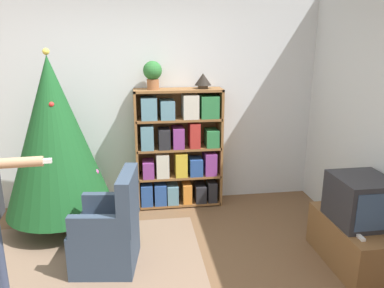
# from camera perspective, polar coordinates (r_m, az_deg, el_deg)

# --- Properties ---
(wall_back) EXTENTS (8.00, 0.10, 2.60)m
(wall_back) POSITION_cam_1_polar(r_m,az_deg,el_deg) (4.71, -10.24, 6.27)
(wall_back) COLOR silver
(wall_back) RESTS_ON ground_plane
(area_rug) EXTENTS (2.61, 2.17, 0.01)m
(area_rug) POSITION_cam_1_polar(r_m,az_deg,el_deg) (3.66, -19.64, -19.43)
(area_rug) COLOR #7F6651
(area_rug) RESTS_ON ground_plane
(bookshelf) EXTENTS (1.06, 0.30, 1.48)m
(bookshelf) POSITION_cam_1_polar(r_m,az_deg,el_deg) (4.63, -2.04, -0.83)
(bookshelf) COLOR brown
(bookshelf) RESTS_ON ground_plane
(tv_stand) EXTENTS (0.50, 0.94, 0.44)m
(tv_stand) POSITION_cam_1_polar(r_m,az_deg,el_deg) (3.93, 23.56, -13.59)
(tv_stand) COLOR brown
(tv_stand) RESTS_ON ground_plane
(television) EXTENTS (0.48, 0.52, 0.43)m
(television) POSITION_cam_1_polar(r_m,az_deg,el_deg) (3.74, 24.31, -7.77)
(television) COLOR #28282D
(television) RESTS_ON tv_stand
(game_remote) EXTENTS (0.04, 0.12, 0.02)m
(game_remote) POSITION_cam_1_polar(r_m,az_deg,el_deg) (3.54, 24.22, -12.77)
(game_remote) COLOR white
(game_remote) RESTS_ON tv_stand
(christmas_tree) EXTENTS (1.15, 1.15, 1.97)m
(christmas_tree) POSITION_cam_1_polar(r_m,az_deg,el_deg) (4.24, -20.20, 1.10)
(christmas_tree) COLOR #4C3323
(christmas_tree) RESTS_ON ground_plane
(armchair) EXTENTS (0.64, 0.63, 0.92)m
(armchair) POSITION_cam_1_polar(r_m,az_deg,el_deg) (3.63, -12.45, -13.19)
(armchair) COLOR #334256
(armchair) RESTS_ON ground_plane
(potted_plant) EXTENTS (0.22, 0.22, 0.33)m
(potted_plant) POSITION_cam_1_polar(r_m,az_deg,el_deg) (4.44, -6.02, 10.71)
(potted_plant) COLOR #935B38
(potted_plant) RESTS_ON bookshelf
(table_lamp) EXTENTS (0.20, 0.20, 0.18)m
(table_lamp) POSITION_cam_1_polar(r_m,az_deg,el_deg) (4.51, 1.68, 9.74)
(table_lamp) COLOR #473828
(table_lamp) RESTS_ON bookshelf
(book_pile_near_tree) EXTENTS (0.21, 0.16, 0.05)m
(book_pile_near_tree) POSITION_cam_1_polar(r_m,az_deg,el_deg) (4.16, -13.35, -13.89)
(book_pile_near_tree) COLOR orange
(book_pile_near_tree) RESTS_ON ground_plane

